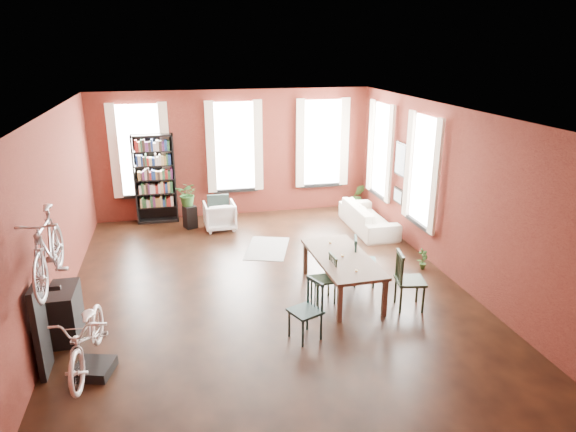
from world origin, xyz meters
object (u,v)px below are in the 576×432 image
object	(u,v)px
white_armchair	(220,214)
console_table	(65,313)
dining_chair_d	(364,261)
bicycle_floor	(83,309)
cream_sofa	(369,213)
dining_chair_c	(410,281)
bike_trainer	(94,369)
dining_chair_b	(323,279)
plant_stand	(190,217)
dining_table	(342,275)
dining_chair_a	(305,311)
bookshelf	(155,179)

from	to	relation	value
white_armchair	console_table	size ratio (longest dim) A/B	0.92
dining_chair_d	bicycle_floor	bearing A→B (deg)	129.68
cream_sofa	dining_chair_c	bearing A→B (deg)	169.05
cream_sofa	console_table	size ratio (longest dim) A/B	2.60
dining_chair_d	bike_trainer	distance (m)	4.92
bike_trainer	white_armchair	bearing A→B (deg)	67.41
dining_chair_b	plant_stand	distance (m)	4.81
dining_table	dining_chair_c	size ratio (longest dim) A/B	2.04
dining_chair_a	plant_stand	size ratio (longest dim) A/B	1.68
dining_chair_b	bike_trainer	xyz separation A→B (m)	(-3.62, -1.30, -0.35)
console_table	bookshelf	bearing A→B (deg)	76.17
console_table	dining_table	bearing A→B (deg)	5.90
dining_chair_a	dining_chair_b	xyz separation A→B (m)	(0.60, 1.07, -0.04)
dining_table	dining_chair_b	xyz separation A→B (m)	(-0.42, -0.24, 0.07)
dining_chair_d	console_table	world-z (taller)	dining_chair_d
dining_table	cream_sofa	world-z (taller)	cream_sofa
console_table	white_armchair	bearing A→B (deg)	57.43
bike_trainer	console_table	xyz separation A→B (m)	(-0.51, 1.07, 0.33)
dining_chair_c	bookshelf	world-z (taller)	bookshelf
cream_sofa	bicycle_floor	world-z (taller)	bicycle_floor
dining_chair_b	bike_trainer	distance (m)	3.87
white_armchair	dining_chair_d	bearing A→B (deg)	120.61
white_armchair	console_table	bearing A→B (deg)	54.96
dining_chair_b	dining_chair_d	bearing A→B (deg)	115.01
cream_sofa	dining_chair_a	bearing A→B (deg)	148.20
bookshelf	white_armchair	distance (m)	1.87
plant_stand	bike_trainer	bearing A→B (deg)	-105.29
dining_chair_c	plant_stand	size ratio (longest dim) A/B	1.83
dining_chair_d	bookshelf	bearing A→B (deg)	58.26
console_table	bicycle_floor	xyz separation A→B (m)	(0.49, -1.10, 0.61)
bookshelf	cream_sofa	xyz separation A→B (m)	(4.95, -1.70, -0.69)
dining_chair_b	dining_chair_c	size ratio (longest dim) A/B	0.84
dining_chair_a	bicycle_floor	bearing A→B (deg)	-107.81
dining_chair_a	dining_chair_c	xyz separation A→B (m)	(1.96, 0.54, 0.04)
bookshelf	bike_trainer	bearing A→B (deg)	-96.99
bookshelf	console_table	size ratio (longest dim) A/B	2.75
dining_chair_c	bike_trainer	distance (m)	5.06
bookshelf	cream_sofa	world-z (taller)	bookshelf
dining_chair_a	dining_chair_b	size ratio (longest dim) A/B	1.09
dining_table	white_armchair	size ratio (longest dim) A/B	2.77
bicycle_floor	dining_chair_a	bearing A→B (deg)	9.57
bookshelf	console_table	world-z (taller)	bookshelf
dining_table	dining_chair_d	bearing A→B (deg)	23.55
bike_trainer	cream_sofa	bearing A→B (deg)	38.64
dining_chair_b	plant_stand	bearing A→B (deg)	-157.11
dining_table	bike_trainer	world-z (taller)	dining_table
dining_table	dining_chair_c	world-z (taller)	dining_chair_c
dining_chair_d	console_table	distance (m)	5.12
white_armchair	bicycle_floor	size ratio (longest dim) A/B	0.43
dining_chair_a	white_armchair	world-z (taller)	dining_chair_a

